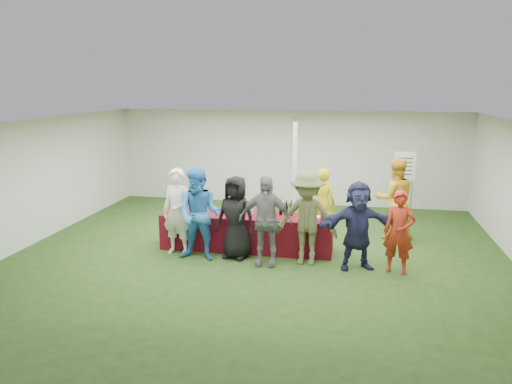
% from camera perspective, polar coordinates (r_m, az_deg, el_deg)
% --- Properties ---
extents(ground, '(60.00, 60.00, 0.00)m').
position_cam_1_polar(ground, '(10.89, 0.94, -6.14)').
color(ground, '#284719').
rests_on(ground, ground).
extents(tent, '(10.00, 10.00, 10.00)m').
position_cam_1_polar(tent, '(11.64, 4.42, 1.90)').
color(tent, white).
rests_on(tent, ground).
extents(serving_table, '(3.60, 0.80, 0.75)m').
position_cam_1_polar(serving_table, '(10.57, -1.07, -4.60)').
color(serving_table, maroon).
rests_on(serving_table, ground).
extents(wine_bottles, '(0.64, 0.15, 0.32)m').
position_cam_1_polar(wine_bottles, '(10.45, 2.45, -1.97)').
color(wine_bottles, black).
rests_on(wine_bottles, serving_table).
extents(wine_glasses, '(2.75, 0.11, 0.16)m').
position_cam_1_polar(wine_glasses, '(10.31, -4.25, -2.24)').
color(wine_glasses, silver).
rests_on(wine_glasses, serving_table).
extents(water_bottle, '(0.07, 0.07, 0.23)m').
position_cam_1_polar(water_bottle, '(10.49, -0.49, -2.00)').
color(water_bottle, silver).
rests_on(water_bottle, serving_table).
extents(bar_towel, '(0.25, 0.18, 0.03)m').
position_cam_1_polar(bar_towel, '(10.31, 7.19, -2.87)').
color(bar_towel, white).
rests_on(bar_towel, serving_table).
extents(dump_bucket, '(0.24, 0.24, 0.18)m').
position_cam_1_polar(dump_bucket, '(10.02, 8.01, -2.90)').
color(dump_bucket, slate).
rests_on(dump_bucket, serving_table).
extents(wine_list_sign, '(0.50, 0.03, 1.80)m').
position_cam_1_polar(wine_list_sign, '(12.86, 16.62, 2.26)').
color(wine_list_sign, slate).
rests_on(wine_list_sign, ground).
extents(staff_pourer, '(0.65, 0.49, 1.60)m').
position_cam_1_polar(staff_pourer, '(11.38, 7.62, -1.25)').
color(staff_pourer, gold).
rests_on(staff_pourer, ground).
extents(staff_back, '(1.00, 0.83, 1.84)m').
position_cam_1_polar(staff_back, '(11.58, 15.57, -0.75)').
color(staff_back, gold).
rests_on(staff_back, ground).
extents(customer_0, '(0.72, 0.54, 1.79)m').
position_cam_1_polar(customer_0, '(10.27, -8.96, -2.25)').
color(customer_0, silver).
rests_on(customer_0, ground).
extents(customer_1, '(0.94, 0.75, 1.85)m').
position_cam_1_polar(customer_1, '(9.87, -6.47, -2.58)').
color(customer_1, '#2B76C3').
rests_on(customer_1, ground).
extents(customer_2, '(0.92, 0.71, 1.67)m').
position_cam_1_polar(customer_2, '(9.95, -2.33, -2.91)').
color(customer_2, black).
rests_on(customer_2, ground).
extents(customer_3, '(1.04, 0.44, 1.77)m').
position_cam_1_polar(customer_3, '(9.54, 1.07, -3.29)').
color(customer_3, slate).
rests_on(customer_3, ground).
extents(customer_4, '(1.24, 0.78, 1.84)m').
position_cam_1_polar(customer_4, '(9.62, 5.84, -3.01)').
color(customer_4, brown).
rests_on(customer_4, ground).
extents(customer_5, '(1.64, 0.94, 1.68)m').
position_cam_1_polar(customer_5, '(9.55, 11.56, -3.79)').
color(customer_5, '#1E2144').
rests_on(customer_5, ground).
extents(customer_6, '(0.64, 0.49, 1.55)m').
position_cam_1_polar(customer_6, '(9.55, 16.03, -4.43)').
color(customer_6, maroon).
rests_on(customer_6, ground).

